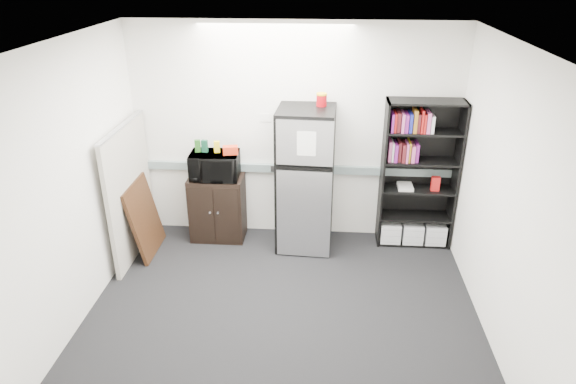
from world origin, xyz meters
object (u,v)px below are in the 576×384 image
object	(u,v)px
cabinet	(218,208)
bookshelf	(418,176)
refrigerator	(305,180)
cubicle_partition	(130,191)
microwave	(215,166)

from	to	relation	value
cabinet	bookshelf	bearing A→B (deg)	1.48
bookshelf	refrigerator	size ratio (longest dim) A/B	1.05
cubicle_partition	cabinet	world-z (taller)	cubicle_partition
bookshelf	cabinet	world-z (taller)	bookshelf
refrigerator	cabinet	bearing A→B (deg)	178.96
cubicle_partition	refrigerator	xyz separation A→B (m)	(2.06, 0.34, 0.07)
cabinet	refrigerator	xyz separation A→B (m)	(1.12, -0.08, 0.46)
cabinet	refrigerator	distance (m)	1.21
microwave	bookshelf	bearing A→B (deg)	-0.17
microwave	refrigerator	bearing A→B (deg)	-5.31
cubicle_partition	refrigerator	distance (m)	2.09
cubicle_partition	microwave	world-z (taller)	cubicle_partition
bookshelf	cabinet	distance (m)	2.54
microwave	cabinet	bearing A→B (deg)	87.98
cubicle_partition	cabinet	size ratio (longest dim) A/B	1.92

